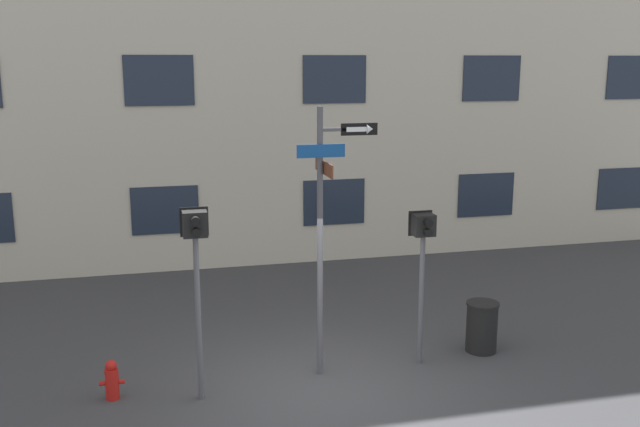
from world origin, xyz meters
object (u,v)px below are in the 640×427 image
(pedestrian_signal_left, at_px, (196,252))
(street_sign_pole, at_px, (325,219))
(pedestrian_signal_right, at_px, (423,246))
(trash_bin, at_px, (482,327))
(fire_hydrant, at_px, (112,380))

(pedestrian_signal_left, bearing_deg, street_sign_pole, 12.15)
(street_sign_pole, xyz_separation_m, pedestrian_signal_right, (1.59, 0.00, -0.52))
(pedestrian_signal_right, height_order, trash_bin, pedestrian_signal_right)
(fire_hydrant, bearing_deg, street_sign_pole, 2.20)
(pedestrian_signal_left, distance_m, pedestrian_signal_right, 3.58)
(pedestrian_signal_left, relative_size, pedestrian_signal_right, 1.13)
(pedestrian_signal_left, distance_m, fire_hydrant, 2.31)
(pedestrian_signal_right, bearing_deg, fire_hydrant, -178.52)
(fire_hydrant, distance_m, trash_bin, 6.00)
(trash_bin, bearing_deg, pedestrian_signal_right, -169.71)
(street_sign_pole, bearing_deg, trash_bin, 4.47)
(pedestrian_signal_right, bearing_deg, pedestrian_signal_left, -173.21)
(pedestrian_signal_right, bearing_deg, street_sign_pole, -179.97)
(pedestrian_signal_left, bearing_deg, fire_hydrant, 166.59)
(street_sign_pole, relative_size, pedestrian_signal_right, 1.66)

